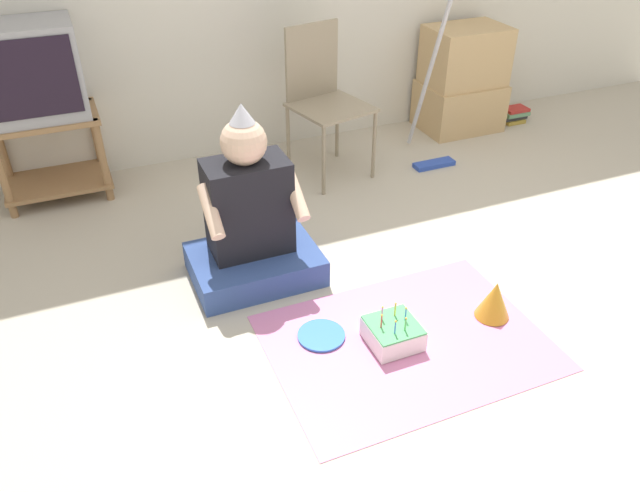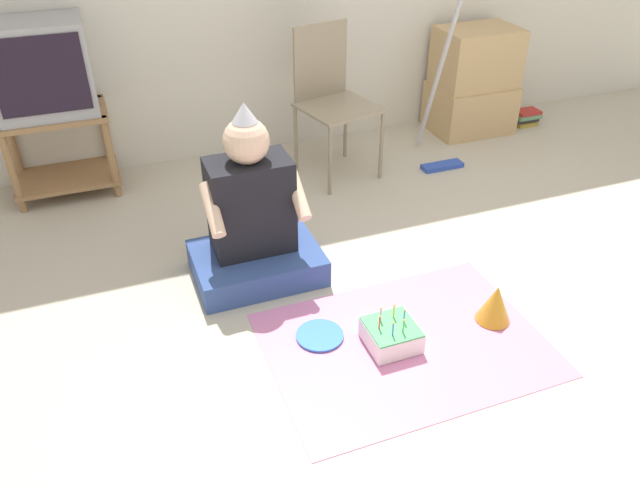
{
  "view_description": "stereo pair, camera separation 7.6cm",
  "coord_description": "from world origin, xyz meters",
  "px_view_note": "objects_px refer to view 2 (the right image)",
  "views": [
    {
      "loc": [
        -1.52,
        -1.87,
        1.86
      ],
      "look_at": [
        -0.65,
        0.21,
        0.35
      ],
      "focal_mm": 35.0,
      "sensor_mm": 36.0,
      "label": 1
    },
    {
      "loc": [
        -1.45,
        -1.9,
        1.86
      ],
      "look_at": [
        -0.65,
        0.21,
        0.35
      ],
      "focal_mm": 35.0,
      "sensor_mm": 36.0,
      "label": 2
    }
  ],
  "objects_px": {
    "paper_plate": "(320,335)",
    "person_seated": "(253,223)",
    "birthday_cake": "(391,335)",
    "party_hat_blue": "(495,303)",
    "dust_mop": "(440,118)",
    "tv": "(41,68)",
    "cardboard_box_stack": "(473,83)",
    "folding_chair": "(330,92)",
    "book_pile": "(525,117)"
  },
  "relations": [
    {
      "from": "paper_plate",
      "to": "cardboard_box_stack",
      "type": "bearing_deg",
      "value": 43.72
    },
    {
      "from": "cardboard_box_stack",
      "to": "party_hat_blue",
      "type": "height_order",
      "value": "cardboard_box_stack"
    },
    {
      "from": "cardboard_box_stack",
      "to": "paper_plate",
      "type": "bearing_deg",
      "value": -136.28
    },
    {
      "from": "tv",
      "to": "birthday_cake",
      "type": "bearing_deg",
      "value": -57.79
    },
    {
      "from": "dust_mop",
      "to": "book_pile",
      "type": "relative_size",
      "value": 5.53
    },
    {
      "from": "paper_plate",
      "to": "folding_chair",
      "type": "bearing_deg",
      "value": 66.94
    },
    {
      "from": "dust_mop",
      "to": "person_seated",
      "type": "bearing_deg",
      "value": -152.03
    },
    {
      "from": "folding_chair",
      "to": "dust_mop",
      "type": "height_order",
      "value": "dust_mop"
    },
    {
      "from": "tv",
      "to": "dust_mop",
      "type": "relative_size",
      "value": 0.47
    },
    {
      "from": "tv",
      "to": "person_seated",
      "type": "xyz_separation_m",
      "value": [
        0.84,
        -1.23,
        -0.48
      ]
    },
    {
      "from": "cardboard_box_stack",
      "to": "birthday_cake",
      "type": "height_order",
      "value": "cardboard_box_stack"
    },
    {
      "from": "cardboard_box_stack",
      "to": "party_hat_blue",
      "type": "xyz_separation_m",
      "value": [
        -1.07,
        -1.93,
        -0.26
      ]
    },
    {
      "from": "tv",
      "to": "dust_mop",
      "type": "bearing_deg",
      "value": -11.12
    },
    {
      "from": "party_hat_blue",
      "to": "person_seated",
      "type": "bearing_deg",
      "value": 140.53
    },
    {
      "from": "person_seated",
      "to": "paper_plate",
      "type": "height_order",
      "value": "person_seated"
    },
    {
      "from": "birthday_cake",
      "to": "party_hat_blue",
      "type": "relative_size",
      "value": 1.16
    },
    {
      "from": "book_pile",
      "to": "paper_plate",
      "type": "height_order",
      "value": "book_pile"
    },
    {
      "from": "dust_mop",
      "to": "paper_plate",
      "type": "height_order",
      "value": "dust_mop"
    },
    {
      "from": "book_pile",
      "to": "birthday_cake",
      "type": "relative_size",
      "value": 0.94
    },
    {
      "from": "book_pile",
      "to": "folding_chair",
      "type": "bearing_deg",
      "value": -173.94
    },
    {
      "from": "tv",
      "to": "paper_plate",
      "type": "distance_m",
      "value": 2.18
    },
    {
      "from": "folding_chair",
      "to": "party_hat_blue",
      "type": "relative_size",
      "value": 4.97
    },
    {
      "from": "folding_chair",
      "to": "dust_mop",
      "type": "xyz_separation_m",
      "value": [
        0.7,
        -0.16,
        -0.21
      ]
    },
    {
      "from": "birthday_cake",
      "to": "dust_mop",
      "type": "bearing_deg",
      "value": 54.52
    },
    {
      "from": "dust_mop",
      "to": "party_hat_blue",
      "type": "height_order",
      "value": "dust_mop"
    },
    {
      "from": "dust_mop",
      "to": "paper_plate",
      "type": "relative_size",
      "value": 5.27
    },
    {
      "from": "dust_mop",
      "to": "party_hat_blue",
      "type": "distance_m",
      "value": 1.64
    },
    {
      "from": "person_seated",
      "to": "birthday_cake",
      "type": "relative_size",
      "value": 4.15
    },
    {
      "from": "birthday_cake",
      "to": "tv",
      "type": "bearing_deg",
      "value": 122.21
    },
    {
      "from": "paper_plate",
      "to": "book_pile",
      "type": "bearing_deg",
      "value": 36.22
    },
    {
      "from": "book_pile",
      "to": "paper_plate",
      "type": "relative_size",
      "value": 0.95
    },
    {
      "from": "party_hat_blue",
      "to": "paper_plate",
      "type": "xyz_separation_m",
      "value": [
        -0.78,
        0.17,
        -0.09
      ]
    },
    {
      "from": "folding_chair",
      "to": "person_seated",
      "type": "relative_size",
      "value": 1.03
    },
    {
      "from": "cardboard_box_stack",
      "to": "person_seated",
      "type": "height_order",
      "value": "person_seated"
    },
    {
      "from": "dust_mop",
      "to": "book_pile",
      "type": "xyz_separation_m",
      "value": [
        0.96,
        0.33,
        -0.26
      ]
    },
    {
      "from": "birthday_cake",
      "to": "party_hat_blue",
      "type": "height_order",
      "value": "party_hat_blue"
    },
    {
      "from": "paper_plate",
      "to": "person_seated",
      "type": "bearing_deg",
      "value": 102.47
    },
    {
      "from": "folding_chair",
      "to": "person_seated",
      "type": "xyz_separation_m",
      "value": [
        -0.77,
        -0.94,
        -0.23
      ]
    },
    {
      "from": "cardboard_box_stack",
      "to": "person_seated",
      "type": "relative_size",
      "value": 0.83
    },
    {
      "from": "folding_chair",
      "to": "birthday_cake",
      "type": "relative_size",
      "value": 4.27
    },
    {
      "from": "paper_plate",
      "to": "birthday_cake",
      "type": "bearing_deg",
      "value": -29.77
    },
    {
      "from": "book_pile",
      "to": "cardboard_box_stack",
      "type": "bearing_deg",
      "value": 170.35
    },
    {
      "from": "party_hat_blue",
      "to": "dust_mop",
      "type": "bearing_deg",
      "value": 69.58
    },
    {
      "from": "tv",
      "to": "person_seated",
      "type": "bearing_deg",
      "value": -55.81
    },
    {
      "from": "birthday_cake",
      "to": "party_hat_blue",
      "type": "distance_m",
      "value": 0.51
    },
    {
      "from": "tv",
      "to": "dust_mop",
      "type": "height_order",
      "value": "dust_mop"
    },
    {
      "from": "book_pile",
      "to": "birthday_cake",
      "type": "bearing_deg",
      "value": -137.84
    },
    {
      "from": "folding_chair",
      "to": "cardboard_box_stack",
      "type": "bearing_deg",
      "value": 11.94
    },
    {
      "from": "person_seated",
      "to": "paper_plate",
      "type": "distance_m",
      "value": 0.65
    },
    {
      "from": "dust_mop",
      "to": "birthday_cake",
      "type": "distance_m",
      "value": 1.87
    }
  ]
}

